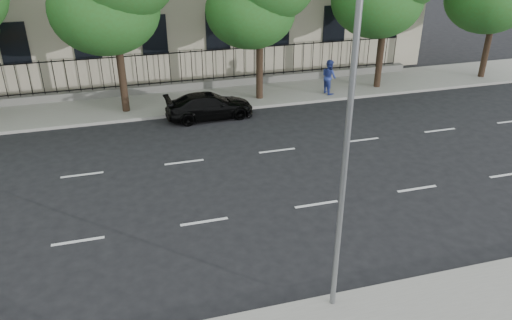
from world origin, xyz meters
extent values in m
plane|color=black|center=(0.00, 0.00, 0.00)|extent=(120.00, 120.00, 0.00)
cube|color=gray|center=(0.00, 14.00, 0.07)|extent=(60.00, 4.00, 0.15)
cube|color=slate|center=(0.00, 15.70, 0.35)|extent=(30.00, 0.50, 0.40)
cube|color=black|center=(0.00, 15.70, 0.65)|extent=(28.80, 0.05, 0.05)
cube|color=black|center=(0.00, 15.70, 2.25)|extent=(28.80, 0.05, 0.05)
cylinder|color=slate|center=(2.50, -2.30, 4.15)|extent=(0.14, 0.14, 8.00)
cylinder|color=#382619|center=(-2.00, 13.20, 1.81)|extent=(0.36, 0.36, 3.32)
ellipsoid|color=#2B561C|center=(-2.40, 13.50, 5.09)|extent=(5.13, 5.13, 4.21)
cylinder|color=#382619|center=(5.00, 13.20, 1.69)|extent=(0.36, 0.36, 3.08)
ellipsoid|color=#2B561C|center=(4.60, 13.50, 4.67)|extent=(4.56, 4.56, 3.74)
cylinder|color=#382619|center=(12.00, 13.20, 1.76)|extent=(0.36, 0.36, 3.22)
cylinder|color=#382619|center=(19.00, 13.20, 1.65)|extent=(0.36, 0.36, 3.01)
imported|color=black|center=(1.95, 11.50, 0.62)|extent=(4.37, 1.92, 1.25)
imported|color=navy|center=(8.86, 12.89, 1.08)|extent=(0.87, 1.03, 1.87)
camera|label=1|loc=(-2.09, -11.27, 9.34)|focal=35.00mm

